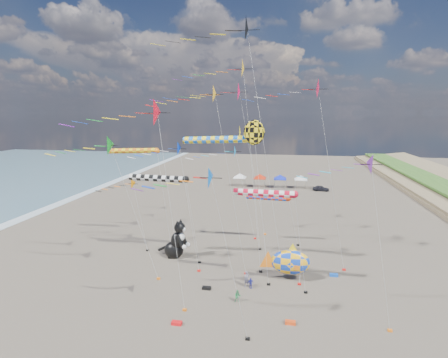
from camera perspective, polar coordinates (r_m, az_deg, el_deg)
ground at (r=31.67m, az=-0.80°, el=-24.31°), size 260.00×260.00×0.00m
delta_kite_0 at (r=49.78m, az=-0.05°, el=4.16°), size 10.59×1.95×13.81m
delta_kite_1 at (r=40.32m, az=15.34°, el=13.75°), size 10.97×2.45×22.06m
delta_kite_2 at (r=51.40m, az=1.97°, el=13.90°), size 16.65×2.99×22.78m
delta_kite_3 at (r=29.63m, az=22.42°, el=1.74°), size 7.47×1.84×15.23m
delta_kite_4 at (r=45.47m, az=2.36°, el=17.37°), size 11.26×2.51×24.99m
delta_kite_5 at (r=39.39m, az=-9.59°, el=4.32°), size 8.82×1.84×15.17m
delta_kite_6 at (r=39.06m, az=-18.49°, el=4.84°), size 12.10×2.38×16.01m
delta_kite_7 at (r=47.79m, az=-16.77°, el=-1.43°), size 7.72×1.54×9.68m
delta_kite_8 at (r=39.40m, az=2.77°, el=23.19°), size 14.81×2.99×28.42m
delta_kite_9 at (r=26.73m, az=-4.37°, el=-0.13°), size 9.22×1.87×14.45m
delta_kite_10 at (r=30.94m, az=-12.38°, el=10.23°), size 11.45×2.69×19.63m
delta_kite_11 at (r=38.27m, az=-3.58°, el=13.17°), size 11.13×2.03×21.19m
windsock_0 at (r=38.68m, az=-0.74°, el=6.34°), size 9.18×0.82×15.70m
windsock_1 at (r=42.50m, az=-10.20°, el=0.04°), size 8.63×0.82×10.88m
windsock_2 at (r=34.87m, az=7.12°, el=-2.42°), size 7.71×0.74×10.73m
windsock_3 at (r=48.42m, az=-14.16°, el=4.40°), size 8.42×0.72×13.56m
windsock_4 at (r=48.56m, az=7.51°, el=-3.11°), size 7.48×0.68×7.03m
angelfish_kite at (r=37.20m, az=4.63°, el=7.38°), size 3.74×3.02×17.48m
cat_inflatable at (r=45.36m, az=-7.89°, el=-9.55°), size 4.10×2.70×5.08m
fish_inflatable at (r=40.01m, az=10.71°, el=-13.19°), size 5.75×2.26×4.27m
person_adult at (r=38.55m, az=3.75°, el=-15.98°), size 0.76×0.68×1.75m
child_green at (r=35.88m, az=2.24°, el=-18.58°), size 0.67×0.56×1.24m
child_blue at (r=38.40m, az=4.37°, el=-16.58°), size 0.73×0.60×1.16m
kite_bag_0 at (r=33.20m, az=-7.72°, el=-22.28°), size 0.90×0.44×0.30m
kite_bag_1 at (r=38.32m, az=-2.86°, el=-17.35°), size 0.90×0.44×0.30m
kite_bag_2 at (r=42.78m, az=17.49°, el=-14.73°), size 0.90×0.44×0.30m
kite_bag_3 at (r=33.52m, az=10.78°, el=-22.02°), size 0.90×0.44×0.30m
tent_row at (r=86.85m, az=7.50°, el=0.67°), size 19.20×4.20×3.80m
parked_car at (r=85.75m, az=15.53°, el=-1.47°), size 3.90×1.78×1.30m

